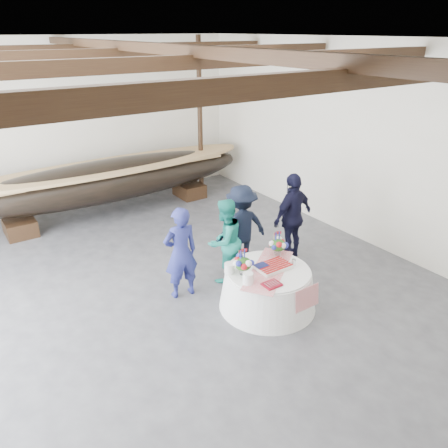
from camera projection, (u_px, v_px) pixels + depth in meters
floor at (174, 303)px, 8.08m from camera, size 10.00×12.00×0.01m
wall_back at (64, 126)px, 11.69m from camera, size 10.00×0.02×4.50m
wall_right at (368, 146)px, 9.72m from camera, size 0.02×12.00×4.50m
ceiling at (160, 39)px, 6.24m from camera, size 10.00×12.00×0.01m
pavilion_structure at (139, 72)px, 7.06m from camera, size 9.80×11.76×4.50m
longboat_display at (110, 180)px, 11.61m from camera, size 7.99×1.60×1.50m
banquet_table at (268, 288)px, 7.84m from camera, size 1.75×1.75×0.75m
tabletop_items at (262, 260)px, 7.73m from camera, size 1.63×1.40×0.40m
guest_woman_blue at (181, 253)px, 7.97m from camera, size 0.69×0.49×1.79m
guest_woman_teal at (225, 241)px, 8.51m from camera, size 0.95×0.82×1.71m
guest_man_left at (241, 227)px, 9.03m from camera, size 1.23×0.80×1.79m
guest_man_right at (293, 217)px, 9.33m from camera, size 1.19×0.64×1.93m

